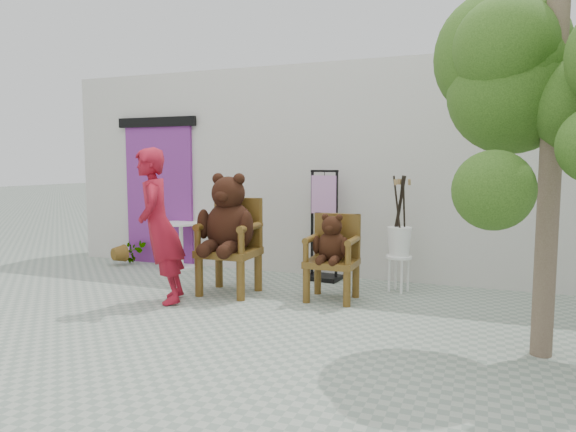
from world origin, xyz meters
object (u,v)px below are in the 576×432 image
object	(u,v)px
chair_big	(229,226)
chair_small	(333,248)
tree	(540,78)
display_stand	(324,238)
cafe_table	(181,240)
person	(159,226)
stool_bucket	(399,241)

from	to	relation	value
chair_big	chair_small	size ratio (longest dim) A/B	1.46
chair_big	tree	world-z (taller)	tree
chair_small	display_stand	size ratio (longest dim) A/B	0.67
display_stand	cafe_table	bearing A→B (deg)	-174.02
cafe_table	tree	world-z (taller)	tree
cafe_table	tree	distance (m)	5.41
cafe_table	tree	size ratio (longest dim) A/B	0.23
person	stool_bucket	distance (m)	2.91
stool_bucket	tree	xyz separation A→B (m)	(1.36, -1.58, 1.67)
chair_big	chair_small	xyz separation A→B (m)	(1.27, 0.17, -0.22)
display_stand	stool_bucket	distance (m)	1.11
display_stand	person	bearing A→B (deg)	-122.41
chair_small	cafe_table	world-z (taller)	chair_small
cafe_table	display_stand	size ratio (longest dim) A/B	0.47
person	cafe_table	size ratio (longest dim) A/B	2.51
chair_big	person	distance (m)	0.86
display_stand	stool_bucket	xyz separation A→B (m)	(1.07, -0.30, 0.06)
person	stool_bucket	world-z (taller)	person
chair_big	stool_bucket	bearing A→B (deg)	22.88
chair_small	chair_big	bearing A→B (deg)	-172.18
cafe_table	stool_bucket	size ratio (longest dim) A/B	0.48
cafe_table	tree	xyz separation A→B (m)	(4.72, -1.88, 1.87)
tree	chair_big	bearing A→B (deg)	167.11
chair_big	display_stand	distance (m)	1.44
person	cafe_table	world-z (taller)	person
chair_small	stool_bucket	bearing A→B (deg)	43.76
chair_big	tree	distance (m)	3.70
chair_small	person	size ratio (longest dim) A/B	0.58
cafe_table	stool_bucket	world-z (taller)	stool_bucket
stool_bucket	cafe_table	bearing A→B (deg)	174.84
person	cafe_table	bearing A→B (deg)	176.92
chair_big	person	bearing A→B (deg)	-129.22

